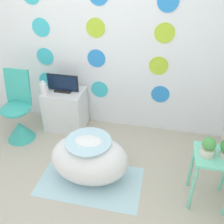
{
  "coord_description": "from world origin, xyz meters",
  "views": [
    {
      "loc": [
        0.85,
        -1.33,
        2.19
      ],
      "look_at": [
        0.37,
        0.84,
        0.78
      ],
      "focal_mm": 42.0,
      "sensor_mm": 36.0,
      "label": 1
    }
  ],
  "objects_px": {
    "bathtub": "(89,159)",
    "potted_plant_left": "(208,147)",
    "tv": "(63,84)",
    "chair": "(19,119)",
    "vase": "(44,89)"
  },
  "relations": [
    {
      "from": "bathtub",
      "to": "potted_plant_left",
      "type": "relative_size",
      "value": 4.42
    },
    {
      "from": "bathtub",
      "to": "chair",
      "type": "relative_size",
      "value": 0.91
    },
    {
      "from": "bathtub",
      "to": "potted_plant_left",
      "type": "bearing_deg",
      "value": -2.46
    },
    {
      "from": "tv",
      "to": "bathtub",
      "type": "bearing_deg",
      "value": -55.05
    },
    {
      "from": "chair",
      "to": "potted_plant_left",
      "type": "xyz_separation_m",
      "value": [
        2.24,
        -0.54,
        0.39
      ]
    },
    {
      "from": "chair",
      "to": "potted_plant_left",
      "type": "bearing_deg",
      "value": -13.52
    },
    {
      "from": "tv",
      "to": "vase",
      "type": "height_order",
      "value": "tv"
    },
    {
      "from": "chair",
      "to": "tv",
      "type": "distance_m",
      "value": 0.73
    },
    {
      "from": "chair",
      "to": "potted_plant_left",
      "type": "relative_size",
      "value": 4.87
    },
    {
      "from": "chair",
      "to": "vase",
      "type": "bearing_deg",
      "value": 37.28
    },
    {
      "from": "tv",
      "to": "potted_plant_left",
      "type": "distance_m",
      "value": 1.96
    },
    {
      "from": "bathtub",
      "to": "tv",
      "type": "relative_size",
      "value": 2.0
    },
    {
      "from": "vase",
      "to": "potted_plant_left",
      "type": "relative_size",
      "value": 0.98
    },
    {
      "from": "vase",
      "to": "potted_plant_left",
      "type": "xyz_separation_m",
      "value": [
        1.94,
        -0.77,
        0.02
      ]
    },
    {
      "from": "tv",
      "to": "potted_plant_left",
      "type": "height_order",
      "value": "tv"
    }
  ]
}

